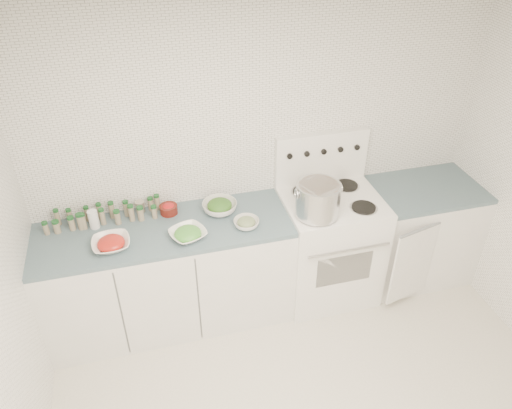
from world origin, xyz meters
name	(u,v)px	position (x,y,z in m)	size (l,w,h in m)	color
room_walls	(344,239)	(0.00, 0.00, 1.56)	(3.54, 3.04, 2.52)	white
counter_left	(169,275)	(-0.82, 1.19, 0.45)	(1.85, 0.62, 0.90)	white
stove	(328,243)	(0.48, 1.19, 0.50)	(0.76, 0.70, 1.36)	white
counter_right	(417,232)	(1.30, 1.19, 0.45)	(0.89, 0.72, 0.90)	white
stock_pot	(318,198)	(0.29, 1.03, 1.08)	(0.35, 0.32, 0.25)	silver
bowl_tomato	(111,243)	(-1.19, 1.07, 0.94)	(0.27, 0.27, 0.09)	white
bowl_snowpea	(188,234)	(-0.67, 1.04, 0.94)	(0.32, 0.32, 0.08)	white
bowl_broccoli	(220,207)	(-0.39, 1.29, 0.95)	(0.27, 0.27, 0.10)	white
bowl_zucchini	(246,223)	(-0.24, 1.06, 0.93)	(0.23, 0.23, 0.07)	white
bowl_pepper	(169,209)	(-0.76, 1.38, 0.94)	(0.13, 0.13, 0.08)	#4F130D
salt_canister	(94,219)	(-1.30, 1.34, 0.97)	(0.07, 0.07, 0.14)	white
tin_can	(140,207)	(-0.97, 1.45, 0.94)	(0.07, 0.07, 0.09)	#AFA494
spice_cluster	(103,215)	(-1.23, 1.38, 0.96)	(0.83, 0.16, 0.14)	gray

